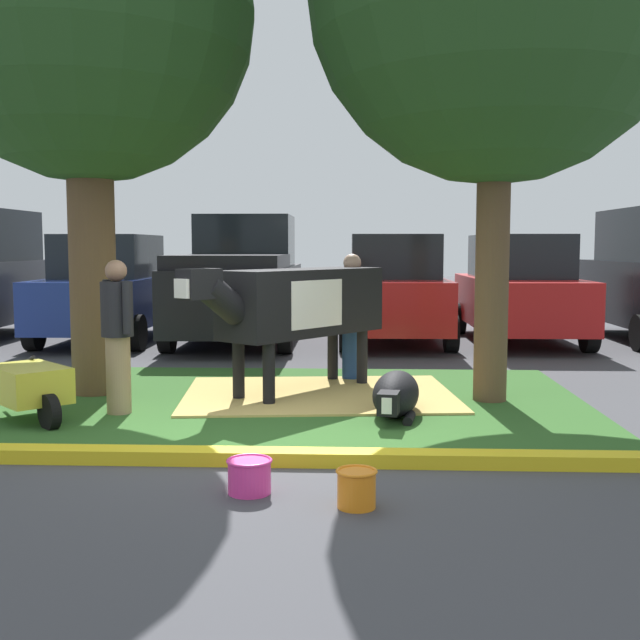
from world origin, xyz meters
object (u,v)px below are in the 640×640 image
shade_tree_left (86,15)px  sedan_blue (109,290)px  person_handler (352,313)px  cow_holstein (297,304)px  hatchback_white (519,290)px  pickup_truck_black (241,283)px  bucket_pink (250,475)px  bucket_orange (357,488)px  wheelbarrow (30,385)px  person_visitor_near (117,332)px  sedan_red (394,290)px  calf_lying (396,395)px

shade_tree_left → sedan_blue: (-1.51, 5.31, -3.52)m
person_handler → cow_holstein: bearing=-123.4°
sedan_blue → hatchback_white: bearing=1.4°
shade_tree_left → sedan_blue: size_ratio=1.48×
person_handler → pickup_truck_black: 4.96m
person_handler → pickup_truck_black: (-2.16, 4.46, 0.19)m
hatchback_white → bucket_pink: bearing=-112.5°
bucket_orange → wheelbarrow: bearing=143.6°
cow_holstein → pickup_truck_black: size_ratio=0.50×
cow_holstein → person_visitor_near: (-1.83, -1.22, -0.22)m
person_handler → wheelbarrow: (-3.29, -2.61, -0.53)m
bucket_orange → sedan_red: size_ratio=0.07×
pickup_truck_black → hatchback_white: (5.26, -0.04, -0.13)m
wheelbarrow → sedan_blue: size_ratio=0.31×
bucket_orange → sedan_red: sedan_red is taller
calf_lying → sedan_red: (0.29, 6.53, 0.75)m
shade_tree_left → cow_holstein: (2.47, 0.08, -3.38)m
person_handler → bucket_orange: size_ratio=5.85×
shade_tree_left → person_handler: size_ratio=3.83×
person_visitor_near → hatchback_white: (5.60, 6.64, 0.09)m
pickup_truck_black → sedan_red: bearing=-2.2°
sedan_blue → sedan_red: same height
shade_tree_left → sedan_red: bearing=54.4°
cow_holstein → bucket_orange: cow_holstein is taller
bucket_orange → calf_lying: bearing=81.8°
cow_holstein → bucket_orange: 4.27m
sedan_blue → pickup_truck_black: (2.48, 0.23, 0.13)m
calf_lying → bucket_orange: size_ratio=4.57×
wheelbarrow → bucket_orange: 4.17m
calf_lying → person_visitor_near: 3.03m
wheelbarrow → bucket_pink: wheelbarrow is taller
person_visitor_near → sedan_blue: (-2.15, 6.45, 0.09)m
bucket_orange → hatchback_white: (3.05, 9.51, 0.84)m
cow_holstein → calf_lying: cow_holstein is taller
pickup_truck_black → wheelbarrow: bearing=-99.1°
sedan_blue → calf_lying: bearing=-51.5°
shade_tree_left → person_handler: shade_tree_left is taller
wheelbarrow → bucket_pink: bearing=-40.5°
bucket_orange → sedan_blue: bearing=116.7°
bucket_pink → pickup_truck_black: size_ratio=0.06×
cow_holstein → calf_lying: 1.86m
bucket_orange → person_visitor_near: bearing=131.6°
cow_holstein → sedan_red: (1.42, 5.35, -0.13)m
person_handler → calf_lying: bearing=-77.7°
sedan_blue → hatchback_white: size_ratio=1.00×
wheelbarrow → hatchback_white: size_ratio=0.31×
wheelbarrow → bucket_orange: (3.35, -2.47, -0.25)m
cow_holstein → person_handler: (0.65, 0.99, -0.19)m
wheelbarrow → sedan_blue: (-1.34, 6.85, 0.60)m
cow_holstein → pickup_truck_black: pickup_truck_black is taller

